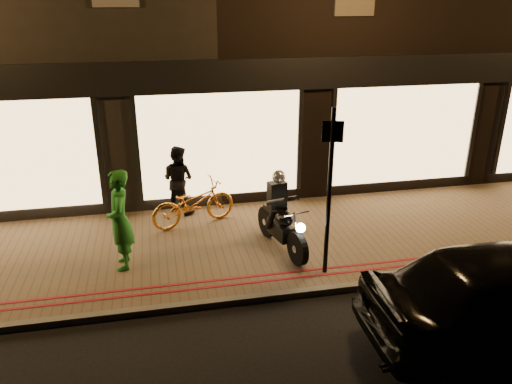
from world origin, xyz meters
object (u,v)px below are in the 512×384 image
motorcycle (281,220)px  person_green (120,220)px  sign_post (330,185)px  bicycle_gold (193,203)px

motorcycle → person_green: size_ratio=1.03×
motorcycle → person_green: bearing=169.1°
motorcycle → person_green: person_green is taller
sign_post → person_green: 3.75m
sign_post → person_green: size_ratio=1.62×
sign_post → bicycle_gold: (-2.13, 2.50, -1.19)m
sign_post → person_green: (-3.55, 0.95, -0.75)m
person_green → bicycle_gold: bearing=133.7°
motorcycle → bicycle_gold: (-1.56, 1.46, -0.12)m
motorcycle → sign_post: sign_post is taller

